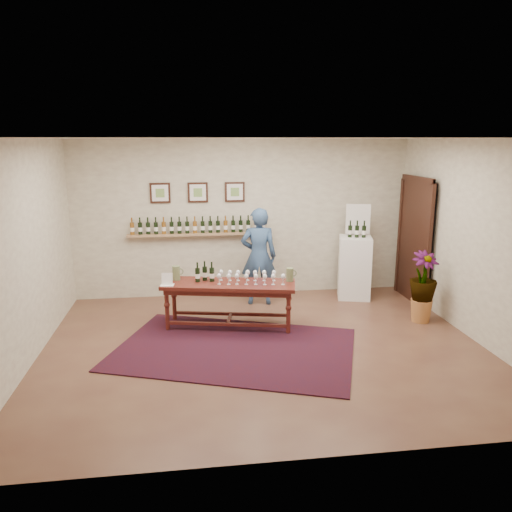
{
  "coord_description": "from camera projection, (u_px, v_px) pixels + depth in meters",
  "views": [
    {
      "loc": [
        -0.97,
        -6.33,
        2.79
      ],
      "look_at": [
        0.0,
        0.8,
        1.1
      ],
      "focal_mm": 35.0,
      "sensor_mm": 36.0,
      "label": 1
    }
  ],
  "objects": [
    {
      "name": "rug",
      "position": [
        235.0,
        349.0,
        6.78
      ],
      "size": [
        3.68,
        3.05,
        0.02
      ],
      "primitive_type": "cube",
      "rotation": [
        0.0,
        0.0,
        -0.35
      ],
      "color": "#4D100D",
      "rests_on": "ground"
    },
    {
      "name": "table_glasses",
      "position": [
        247.0,
        277.0,
        7.43
      ],
      "size": [
        1.27,
        0.48,
        0.17
      ],
      "primitive_type": null,
      "rotation": [
        0.0,
        0.0,
        -0.16
      ],
      "color": "white",
      "rests_on": "tasting_table"
    },
    {
      "name": "tasting_table",
      "position": [
        229.0,
        289.0,
        7.47
      ],
      "size": [
        2.06,
        1.02,
        0.7
      ],
      "rotation": [
        0.0,
        0.0,
        -0.21
      ],
      "color": "#4B1612",
      "rests_on": "ground"
    },
    {
      "name": "potted_plant",
      "position": [
        423.0,
        287.0,
        7.7
      ],
      "size": [
        0.58,
        0.58,
        0.96
      ],
      "rotation": [
        0.0,
        0.0,
        0.16
      ],
      "color": "#B0703A",
      "rests_on": "ground"
    },
    {
      "name": "table_bottles",
      "position": [
        205.0,
        272.0,
        7.5
      ],
      "size": [
        0.26,
        0.15,
        0.27
      ],
      "primitive_type": null,
      "rotation": [
        0.0,
        0.0,
        -0.04
      ],
      "color": "black",
      "rests_on": "tasting_table"
    },
    {
      "name": "pedestal_bottles",
      "position": [
        357.0,
        229.0,
        8.73
      ],
      "size": [
        0.3,
        0.15,
        0.29
      ],
      "primitive_type": null,
      "rotation": [
        0.0,
        0.0,
        -0.26
      ],
      "color": "black",
      "rests_on": "display_pedestal"
    },
    {
      "name": "room_shell",
      "position": [
        368.0,
        237.0,
        8.68
      ],
      "size": [
        6.0,
        6.0,
        6.0
      ],
      "color": "#E9E4C6",
      "rests_on": "ground"
    },
    {
      "name": "pitcher_left",
      "position": [
        176.0,
        273.0,
        7.57
      ],
      "size": [
        0.17,
        0.17,
        0.22
      ],
      "primitive_type": null,
      "rotation": [
        0.0,
        0.0,
        -0.29
      ],
      "color": "#657348",
      "rests_on": "tasting_table"
    },
    {
      "name": "info_sign",
      "position": [
        358.0,
        219.0,
        8.88
      ],
      "size": [
        0.42,
        0.13,
        0.59
      ],
      "primitive_type": "cube",
      "rotation": [
        0.0,
        0.0,
        -0.26
      ],
      "color": "white",
      "rests_on": "display_pedestal"
    },
    {
      "name": "display_pedestal",
      "position": [
        354.0,
        267.0,
        8.91
      ],
      "size": [
        0.68,
        0.68,
        1.11
      ],
      "primitive_type": "cube",
      "rotation": [
        0.0,
        0.0,
        -0.26
      ],
      "color": "white",
      "rests_on": "ground"
    },
    {
      "name": "person",
      "position": [
        259.0,
        256.0,
        8.5
      ],
      "size": [
        0.65,
        0.47,
        1.68
      ],
      "primitive_type": "imported",
      "rotation": [
        0.0,
        0.0,
        3.03
      ],
      "color": "#324E76",
      "rests_on": "ground"
    },
    {
      "name": "menu_card",
      "position": [
        167.0,
        279.0,
        7.31
      ],
      "size": [
        0.21,
        0.16,
        0.18
      ],
      "primitive_type": "cube",
      "rotation": [
        0.0,
        0.0,
        -0.11
      ],
      "color": "white",
      "rests_on": "tasting_table"
    },
    {
      "name": "pitcher_right",
      "position": [
        290.0,
        275.0,
        7.5
      ],
      "size": [
        0.14,
        0.14,
        0.2
      ],
      "primitive_type": null,
      "rotation": [
        0.0,
        0.0,
        -0.06
      ],
      "color": "#657348",
      "rests_on": "tasting_table"
    },
    {
      "name": "ground",
      "position": [
        264.0,
        347.0,
        6.87
      ],
      "size": [
        6.0,
        6.0,
        0.0
      ],
      "primitive_type": "plane",
      "color": "#563026",
      "rests_on": "ground"
    }
  ]
}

